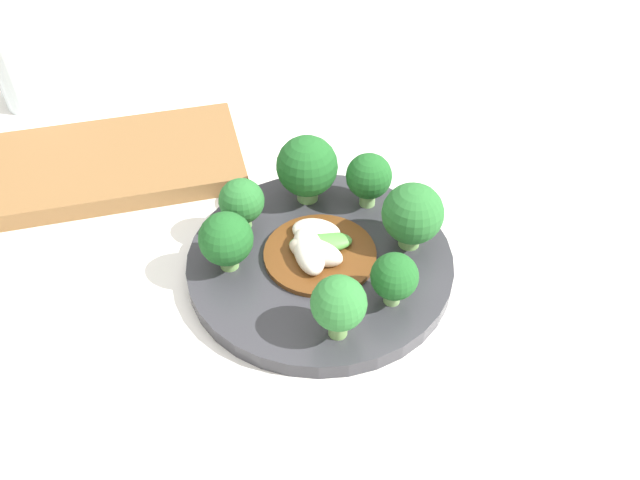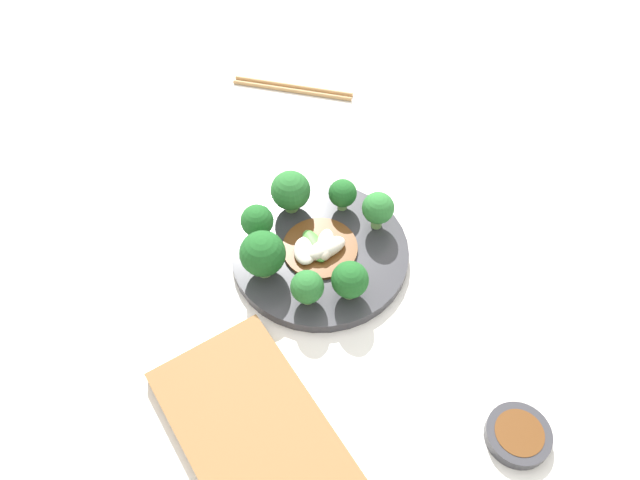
# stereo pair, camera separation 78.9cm
# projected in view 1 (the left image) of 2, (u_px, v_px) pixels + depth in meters

# --- Properties ---
(table) EXTENTS (1.07, 0.91, 0.71)m
(table) POSITION_uv_depth(u_px,v_px,m) (287.00, 472.00, 0.80)
(table) COLOR silver
(table) RESTS_ON ground_plane
(plate) EXTENTS (0.24, 0.24, 0.02)m
(plate) POSITION_uv_depth(u_px,v_px,m) (320.00, 262.00, 0.57)
(plate) COLOR #333338
(plate) RESTS_ON table
(broccoli_north) EXTENTS (0.06, 0.06, 0.07)m
(broccoli_north) POSITION_uv_depth(u_px,v_px,m) (307.00, 167.00, 0.60)
(broccoli_north) COLOR #89B76B
(broccoli_north) RESTS_ON plate
(broccoli_northwest) EXTENTS (0.04, 0.04, 0.05)m
(broccoli_northwest) POSITION_uv_depth(u_px,v_px,m) (242.00, 202.00, 0.58)
(broccoli_northwest) COLOR #70A356
(broccoli_northwest) RESTS_ON plate
(broccoli_northeast) EXTENTS (0.04, 0.04, 0.06)m
(broccoli_northeast) POSITION_uv_depth(u_px,v_px,m) (369.00, 177.00, 0.60)
(broccoli_northeast) COLOR #89B76B
(broccoli_northeast) RESTS_ON plate
(broccoli_east) EXTENTS (0.06, 0.06, 0.07)m
(broccoli_east) POSITION_uv_depth(u_px,v_px,m) (413.00, 214.00, 0.55)
(broccoli_east) COLOR #7AAD5B
(broccoli_east) RESTS_ON plate
(broccoli_west) EXTENTS (0.05, 0.05, 0.06)m
(broccoli_west) POSITION_uv_depth(u_px,v_px,m) (226.00, 240.00, 0.54)
(broccoli_west) COLOR #7AAD5B
(broccoli_west) RESTS_ON plate
(broccoli_southeast) EXTENTS (0.04, 0.04, 0.05)m
(broccoli_southeast) POSITION_uv_depth(u_px,v_px,m) (394.00, 277.00, 0.51)
(broccoli_southeast) COLOR #89B76B
(broccoli_southeast) RESTS_ON plate
(broccoli_south) EXTENTS (0.04, 0.04, 0.06)m
(broccoli_south) POSITION_uv_depth(u_px,v_px,m) (339.00, 304.00, 0.48)
(broccoli_south) COLOR #7AAD5B
(broccoli_south) RESTS_ON plate
(stirfry_center) EXTENTS (0.10, 0.10, 0.02)m
(stirfry_center) POSITION_uv_depth(u_px,v_px,m) (316.00, 248.00, 0.56)
(stirfry_center) COLOR #5B3314
(stirfry_center) RESTS_ON plate
(drinking_glass) EXTENTS (0.06, 0.06, 0.09)m
(drinking_glass) POSITION_uv_depth(u_px,v_px,m) (21.00, 70.00, 0.75)
(drinking_glass) COLOR silver
(drinking_glass) RESTS_ON table
(cutting_board) EXTENTS (0.27, 0.17, 0.02)m
(cutting_board) POSITION_uv_depth(u_px,v_px,m) (118.00, 162.00, 0.68)
(cutting_board) COLOR brown
(cutting_board) RESTS_ON table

